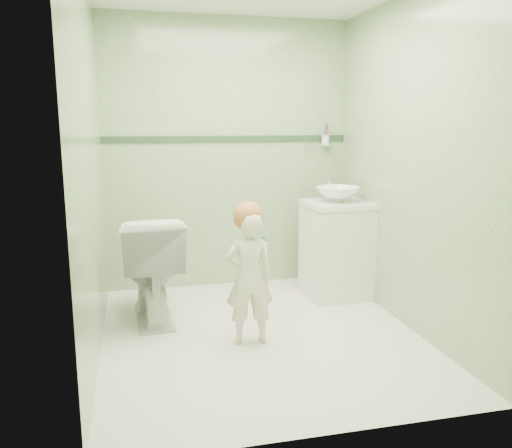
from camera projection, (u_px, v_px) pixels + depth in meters
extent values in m
plane|color=silver|center=(261.00, 335.00, 3.71)|extent=(2.50, 2.50, 0.00)
cube|color=#82A374|center=(228.00, 155.00, 4.67)|extent=(2.20, 0.04, 2.40)
cube|color=#82A374|center=(329.00, 190.00, 2.28)|extent=(2.20, 0.04, 2.40)
cube|color=#82A374|center=(90.00, 170.00, 3.23)|extent=(0.04, 2.50, 2.40)
cube|color=#82A374|center=(410.00, 164.00, 3.72)|extent=(0.04, 2.50, 2.40)
cube|color=#274429|center=(228.00, 139.00, 4.63)|extent=(2.20, 0.02, 0.05)
cube|color=white|center=(336.00, 251.00, 4.49)|extent=(0.52, 0.50, 0.80)
cube|color=white|center=(337.00, 204.00, 4.41)|extent=(0.54, 0.52, 0.04)
imported|color=white|center=(338.00, 194.00, 4.39)|extent=(0.37, 0.37, 0.13)
cylinder|color=silver|center=(329.00, 185.00, 4.57)|extent=(0.03, 0.03, 0.18)
cylinder|color=silver|center=(331.00, 176.00, 4.51)|extent=(0.02, 0.12, 0.02)
cylinder|color=silver|center=(318.00, 146.00, 4.79)|extent=(0.26, 0.02, 0.02)
cylinder|color=silver|center=(325.00, 140.00, 4.78)|extent=(0.07, 0.07, 0.09)
cylinder|color=#6A43A2|center=(326.00, 133.00, 4.75)|extent=(0.01, 0.01, 0.17)
cylinder|color=red|center=(326.00, 133.00, 4.77)|extent=(0.01, 0.01, 0.17)
cylinder|color=blue|center=(325.00, 133.00, 4.76)|extent=(0.01, 0.01, 0.17)
cylinder|color=red|center=(327.00, 133.00, 4.77)|extent=(0.01, 0.01, 0.17)
imported|color=white|center=(151.00, 267.00, 3.94)|extent=(0.50, 0.83, 0.82)
imported|color=#EFE4CF|center=(249.00, 279.00, 3.50)|extent=(0.34, 0.23, 0.91)
sphere|color=#B36936|center=(248.00, 216.00, 3.44)|extent=(0.20, 0.20, 0.20)
cylinder|color=#15826E|center=(265.00, 239.00, 3.33)|extent=(0.08, 0.13, 0.06)
cube|color=white|center=(254.00, 232.00, 3.36)|extent=(0.03, 0.03, 0.02)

